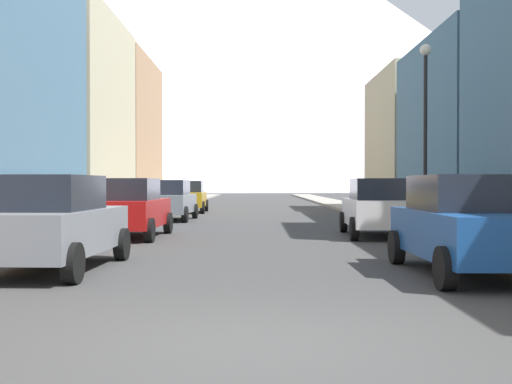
# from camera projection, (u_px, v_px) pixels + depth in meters

# --- Properties ---
(ground_plane) EXTENTS (400.00, 400.00, 0.00)m
(ground_plane) POSITION_uv_depth(u_px,v_px,m) (252.00, 345.00, 6.55)
(ground_plane) COLOR #393939
(sidewalk_left) EXTENTS (2.50, 100.00, 0.15)m
(sidewalk_left) POSITION_uv_depth(u_px,v_px,m) (156.00, 208.00, 41.53)
(sidewalk_left) COLOR gray
(sidewalk_left) RESTS_ON ground
(sidewalk_right) EXTENTS (2.50, 100.00, 0.15)m
(sidewalk_right) POSITION_uv_depth(u_px,v_px,m) (352.00, 208.00, 41.57)
(sidewalk_right) COLOR gray
(sidewalk_right) RESTS_ON ground
(storefront_left_2) EXTENTS (8.32, 11.16, 10.67)m
(storefront_left_2) POSITION_uv_depth(u_px,v_px,m) (40.00, 118.00, 35.06)
(storefront_left_2) COLOR beige
(storefront_left_2) RESTS_ON ground
(storefront_left_3) EXTENTS (10.19, 11.47, 10.53)m
(storefront_left_3) POSITION_uv_depth(u_px,v_px,m) (80.00, 135.00, 46.64)
(storefront_left_3) COLOR tan
(storefront_left_3) RESTS_ON ground
(storefront_right_2) EXTENTS (7.56, 10.42, 8.08)m
(storefront_right_2) POSITION_uv_depth(u_px,v_px,m) (499.00, 134.00, 29.50)
(storefront_right_2) COLOR slate
(storefront_right_2) RESTS_ON ground
(storefront_right_3) EXTENTS (7.52, 9.81, 8.39)m
(storefront_right_3) POSITION_uv_depth(u_px,v_px,m) (434.00, 144.00, 40.09)
(storefront_right_3) COLOR beige
(storefront_right_3) RESTS_ON ground
(car_left_0) EXTENTS (2.20, 4.46, 1.78)m
(car_left_0) POSITION_uv_depth(u_px,v_px,m) (48.00, 223.00, 12.12)
(car_left_0) COLOR slate
(car_left_0) RESTS_ON ground
(car_left_1) EXTENTS (2.14, 4.44, 1.78)m
(car_left_1) POSITION_uv_depth(u_px,v_px,m) (127.00, 208.00, 19.55)
(car_left_1) COLOR #9E1111
(car_left_1) RESTS_ON ground
(car_left_2) EXTENTS (2.19, 4.46, 1.78)m
(car_left_2) POSITION_uv_depth(u_px,v_px,m) (167.00, 200.00, 28.71)
(car_left_2) COLOR slate
(car_left_2) RESTS_ON ground
(car_left_3) EXTENTS (2.12, 4.43, 1.78)m
(car_left_3) POSITION_uv_depth(u_px,v_px,m) (186.00, 197.00, 36.70)
(car_left_3) COLOR #B28419
(car_left_3) RESTS_ON ground
(car_right_0) EXTENTS (2.10, 4.42, 1.78)m
(car_right_0) POSITION_uv_depth(u_px,v_px,m) (466.00, 224.00, 11.61)
(car_right_0) COLOR #19478C
(car_right_0) RESTS_ON ground
(car_right_1) EXTENTS (2.22, 4.47, 1.78)m
(car_right_1) POSITION_uv_depth(u_px,v_px,m) (376.00, 207.00, 20.08)
(car_right_1) COLOR silver
(car_right_1) RESTS_ON ground
(pedestrian_0) EXTENTS (0.36, 0.36, 1.74)m
(pedestrian_0) POSITION_uv_depth(u_px,v_px,m) (468.00, 207.00, 18.93)
(pedestrian_0) COLOR #333338
(pedestrian_0) RESTS_ON sidewalk_right
(pedestrian_1) EXTENTS (0.36, 0.36, 1.61)m
(pedestrian_1) POSITION_uv_depth(u_px,v_px,m) (85.00, 203.00, 24.19)
(pedestrian_1) COLOR #333338
(pedestrian_1) RESTS_ON sidewalk_left
(streetlamp_right) EXTENTS (0.36, 0.36, 5.86)m
(streetlamp_right) POSITION_uv_depth(u_px,v_px,m) (423.00, 109.00, 20.51)
(streetlamp_right) COLOR black
(streetlamp_right) RESTS_ON sidewalk_right
(mountain_backdrop) EXTENTS (311.87, 311.87, 124.83)m
(mountain_backdrop) POSITION_uv_depth(u_px,v_px,m) (210.00, 35.00, 265.67)
(mountain_backdrop) COLOR silver
(mountain_backdrop) RESTS_ON ground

